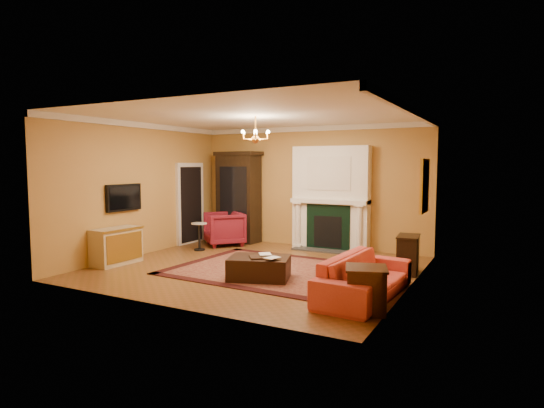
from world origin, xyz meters
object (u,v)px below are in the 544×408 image
Objects in this scene: console_table at (408,255)px; leather_ottoman at (259,268)px; commode at (116,246)px; pedestal_table at (199,234)px; china_cabinet at (239,199)px; wingback_armchair at (224,227)px; coral_sofa at (365,270)px; end_table at (366,291)px.

console_table is 0.66× the size of leather_ottoman.
leather_ottoman is at bearing 7.35° from commode.
console_table reaches higher than leather_ottoman.
commode is 1.44× the size of console_table.
pedestal_table is 4.90m from console_table.
pedestal_table is at bearing 173.98° from console_table.
china_cabinet is 3.26× the size of console_table.
leather_ottoman is at bearing -3.05° from wingback_armchair.
wingback_armchair is 5.27m from coral_sofa.
leather_ottoman is (3.24, 0.29, -0.16)m from commode.
console_table is (0.06, 2.57, 0.05)m from end_table.
china_cabinet is 6.30m from end_table.
pedestal_table is at bearing -89.83° from china_cabinet.
coral_sofa is (4.46, -3.44, -0.71)m from china_cabinet.
china_cabinet reaches higher than wingback_armchair.
china_cabinet is 4.19m from leather_ottoman.
commode reaches higher than end_table.
wingback_armchair is (-0.02, -0.66, -0.68)m from china_cabinet.
china_cabinet reaches higher than pedestal_table.
commode is at bearing 173.93° from end_table.
pedestal_table is 2.11m from commode.
console_table is at bearing -0.30° from pedestal_table.
wingback_armchair is 0.88× the size of leather_ottoman.
wingback_armchair reaches higher than coral_sofa.
coral_sofa is at bearing 107.95° from end_table.
commode is 0.96× the size of leather_ottoman.
coral_sofa is at bearing -23.91° from leather_ottoman.
wingback_armchair reaches higher than console_table.
commode is at bearing 166.58° from leather_ottoman.
pedestal_table is at bearing -55.76° from wingback_armchair.
leather_ottoman is (2.50, -2.59, -0.25)m from wingback_armchair.
commode is at bearing -165.84° from console_table.
china_cabinet is 2.45× the size of wingback_armchair.
console_table is (0.28, 1.88, -0.08)m from coral_sofa.
end_table reaches higher than leather_ottoman.
pedestal_table is at bearing 71.27° from coral_sofa.
pedestal_table is (-0.16, -1.53, -0.76)m from china_cabinet.
leather_ottoman is at bearing -33.25° from pedestal_table.
wingback_armchair reaches higher than end_table.
commode is at bearing -106.79° from pedestal_table.
pedestal_table is at bearing 75.37° from commode.
pedestal_table reaches higher than leather_ottoman.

